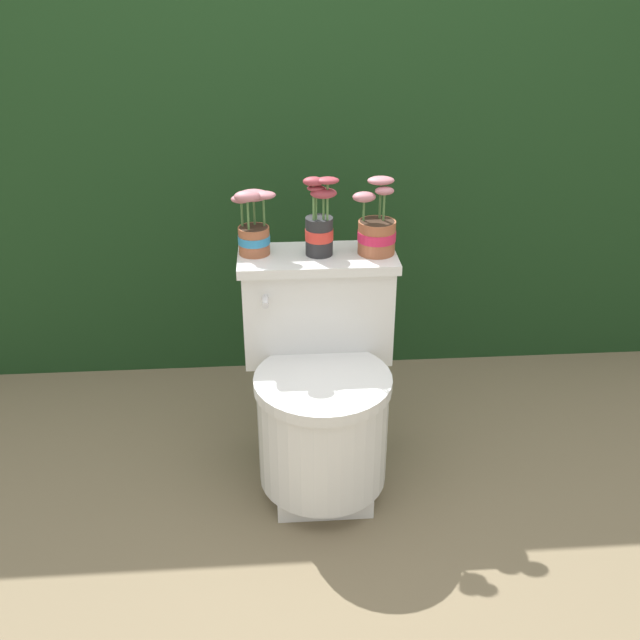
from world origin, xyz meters
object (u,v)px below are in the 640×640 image
object	(u,v)px
toilet	(321,388)
potted_plant_midleft	(320,225)
potted_plant_middle	(376,230)
potted_plant_left	(253,226)

from	to	relation	value
toilet	potted_plant_midleft	xyz separation A→B (m)	(0.01, 0.16, 0.48)
potted_plant_midleft	potted_plant_middle	world-z (taller)	potted_plant_midleft
potted_plant_left	potted_plant_midleft	world-z (taller)	potted_plant_midleft
toilet	potted_plant_left	world-z (taller)	potted_plant_left
potted_plant_left	toilet	bearing A→B (deg)	-43.66
potted_plant_left	potted_plant_midleft	distance (m)	0.20
potted_plant_left	potted_plant_midleft	size ratio (longest dim) A/B	0.83
potted_plant_left	potted_plant_middle	xyz separation A→B (m)	(0.38, -0.02, -0.02)
potted_plant_midleft	potted_plant_middle	xyz separation A→B (m)	(0.18, 0.01, -0.02)
potted_plant_left	potted_plant_middle	size ratio (longest dim) A/B	0.88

